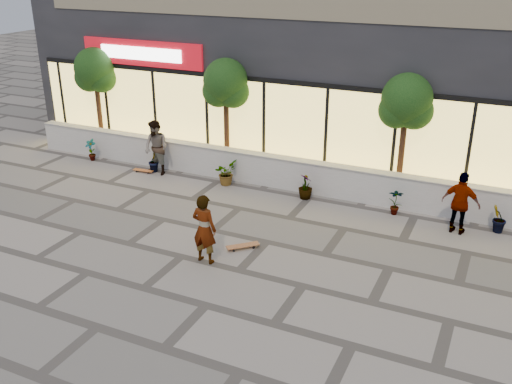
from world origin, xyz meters
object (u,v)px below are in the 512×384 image
at_px(skater_left, 156,148).
at_px(skateboard_center, 243,246).
at_px(tree_mideast, 406,105).
at_px(skater_right_near, 461,203).
at_px(skateboard_left, 143,170).
at_px(tree_west, 95,73).
at_px(skater_center, 204,229).
at_px(tree_midwest, 226,86).

distance_m(skater_left, skateboard_center, 6.32).
height_order(tree_mideast, skater_left, tree_mideast).
bearing_deg(skater_left, skater_right_near, 12.25).
distance_m(tree_mideast, skater_right_near, 3.39).
bearing_deg(tree_mideast, skateboard_left, -170.03).
relative_size(tree_west, skater_right_near, 2.22).
relative_size(skater_left, skateboard_left, 2.49).
relative_size(tree_west, skateboard_center, 5.02).
distance_m(skater_left, skateboard_left, 1.03).
xyz_separation_m(skater_center, skateboard_left, (-5.07, 4.51, -0.82)).
relative_size(tree_mideast, skater_center, 2.19).
distance_m(tree_west, skateboard_center, 10.38).
height_order(tree_midwest, skater_center, tree_midwest).
height_order(skater_center, skater_right_near, skater_center).
distance_m(tree_west, skater_center, 10.25).
distance_m(tree_west, tree_mideast, 11.50).
relative_size(tree_mideast, skateboard_left, 5.17).
xyz_separation_m(tree_midwest, skateboard_center, (3.09, -5.04, -2.90)).
relative_size(tree_west, tree_midwest, 1.00).
relative_size(skater_center, skateboard_left, 2.36).
bearing_deg(tree_west, skater_left, -21.77).
bearing_deg(skater_center, skater_left, -42.09).
height_order(skater_center, skater_left, skater_left).
xyz_separation_m(skater_left, skater_right_near, (10.01, -0.33, -0.06)).
bearing_deg(skateboard_left, skater_right_near, -6.12).
xyz_separation_m(tree_west, skater_right_near, (13.51, -1.73, -2.10)).
relative_size(tree_mideast, skateboard_center, 5.02).
xyz_separation_m(tree_mideast, skater_center, (-3.47, -6.01, -2.09)).
relative_size(skater_center, skater_right_near, 1.02).
xyz_separation_m(skateboard_center, skateboard_left, (-5.63, 3.54, -0.01)).
height_order(tree_west, skateboard_center, tree_west).
bearing_deg(tree_mideast, skateboard_center, -119.95).
relative_size(tree_midwest, skater_left, 2.07).
xyz_separation_m(tree_west, tree_mideast, (11.50, 0.00, 0.00)).
height_order(tree_mideast, skateboard_left, tree_mideast).
bearing_deg(skateboard_center, tree_midwest, 77.79).
distance_m(tree_midwest, skateboard_left, 4.14).
bearing_deg(tree_midwest, tree_mideast, 0.00).
height_order(skater_left, skater_right_near, skater_left).
xyz_separation_m(tree_midwest, skateboard_left, (-2.54, -1.50, -2.91)).
bearing_deg(skater_right_near, skateboard_left, 9.42).
height_order(skater_left, skateboard_left, skater_left).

